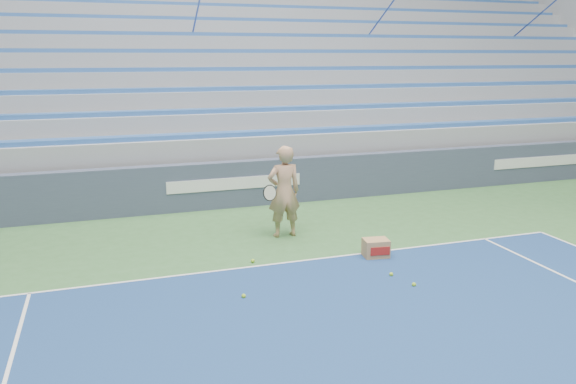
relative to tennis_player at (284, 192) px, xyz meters
name	(u,v)px	position (x,y,z in m)	size (l,w,h in m)	color
sponsor_barrier	(234,184)	(-0.42, 2.54, -0.37)	(30.00, 0.32, 1.10)	#3D465D
bleachers	(193,93)	(-0.43, 8.26, 1.44)	(31.00, 9.15, 7.30)	#919499
tennis_player	(284,192)	(0.00, 0.00, 0.00)	(0.94, 0.84, 1.83)	tan
ball_box	(376,248)	(1.19, -1.66, -0.75)	(0.48, 0.40, 0.33)	#AB8053
tennis_ball_0	(391,274)	(1.02, -2.56, -0.88)	(0.07, 0.07, 0.07)	#A0CF2A
tennis_ball_1	(253,261)	(-0.98, -1.25, -0.88)	(0.07, 0.07, 0.07)	#A0CF2A
tennis_ball_2	(414,285)	(1.15, -3.06, -0.88)	(0.07, 0.07, 0.07)	#A0CF2A
tennis_ball_3	(244,296)	(-1.49, -2.63, -0.88)	(0.07, 0.07, 0.07)	#A0CF2A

